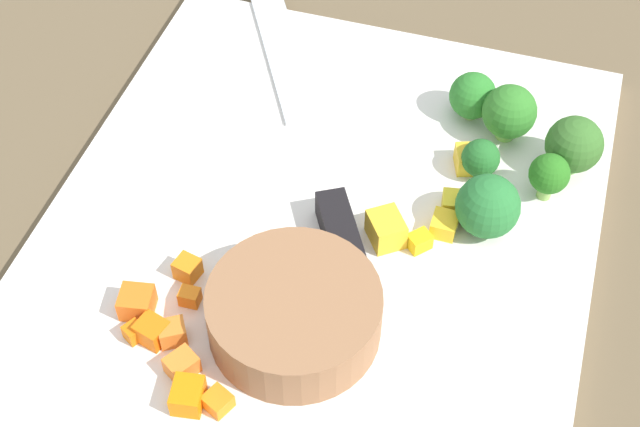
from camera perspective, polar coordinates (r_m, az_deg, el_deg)
ground_plane at (r=0.61m, az=0.00°, el=-1.33°), size 4.00×4.00×0.00m
cutting_board at (r=0.60m, az=0.00°, el=-0.98°), size 0.41×0.35×0.01m
prep_bowl at (r=0.54m, az=-1.62°, el=-6.22°), size 0.10×0.10×0.03m
chef_knife at (r=0.61m, az=0.15°, el=2.19°), size 0.30×0.18×0.02m
carrot_dice_0 at (r=0.55m, az=-11.52°, el=-7.26°), size 0.01×0.01×0.01m
carrot_dice_1 at (r=0.55m, az=-9.18°, el=-7.34°), size 0.02×0.02×0.01m
carrot_dice_2 at (r=0.52m, az=-6.38°, el=-11.55°), size 0.02×0.02×0.01m
carrot_dice_3 at (r=0.57m, az=-8.26°, el=-3.41°), size 0.02×0.02×0.01m
carrot_dice_4 at (r=0.52m, az=-8.23°, el=-11.15°), size 0.02×0.02×0.02m
carrot_dice_5 at (r=0.56m, az=-11.33°, el=-5.45°), size 0.02×0.02×0.02m
carrot_dice_6 at (r=0.54m, az=-8.60°, el=-9.31°), size 0.02×0.02×0.01m
carrot_dice_7 at (r=0.55m, az=-10.41°, el=-7.22°), size 0.02×0.02×0.01m
carrot_dice_8 at (r=0.56m, az=-8.11°, el=-5.16°), size 0.01×0.01×0.01m
pepper_dice_0 at (r=0.59m, az=6.31°, el=-1.37°), size 0.02×0.02×0.01m
pepper_dice_1 at (r=0.61m, az=8.31°, el=0.63°), size 0.02×0.02×0.01m
pepper_dice_2 at (r=0.60m, az=7.74°, el=-0.69°), size 0.02×0.02×0.01m
pepper_dice_3 at (r=0.63m, az=9.30°, el=3.36°), size 0.02×0.02×0.02m
pepper_dice_4 at (r=0.58m, az=4.02°, el=-1.31°), size 0.03×0.03×0.02m
broccoli_floret_0 at (r=0.65m, az=11.71°, el=6.19°), size 0.04×0.04×0.04m
broccoli_floret_1 at (r=0.63m, az=9.97°, el=3.39°), size 0.03×0.03×0.03m
broccoli_floret_2 at (r=0.62m, az=14.08°, el=2.36°), size 0.03×0.03×0.04m
broccoli_floret_3 at (r=0.66m, az=9.49°, el=7.23°), size 0.03×0.03×0.04m
broccoli_floret_4 at (r=0.64m, az=15.54°, el=4.12°), size 0.04×0.04×0.04m
broccoli_floret_5 at (r=0.59m, az=10.40°, el=0.41°), size 0.04×0.04×0.04m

